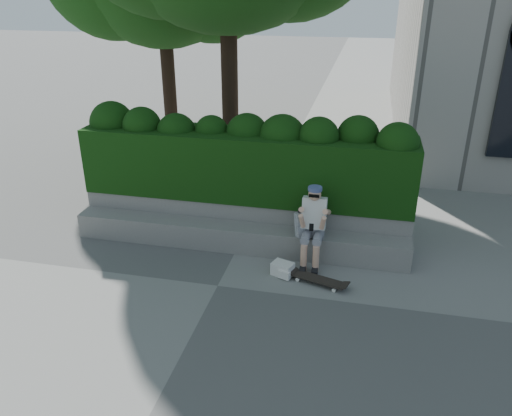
% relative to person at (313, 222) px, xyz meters
% --- Properties ---
extents(ground, '(80.00, 80.00, 0.00)m').
position_rel_person_xyz_m(ground, '(-1.36, -1.07, -0.75)').
color(ground, slate).
rests_on(ground, ground).
extents(bench_ledge, '(6.00, 0.45, 0.45)m').
position_rel_person_xyz_m(bench_ledge, '(-1.36, 0.18, -0.53)').
color(bench_ledge, gray).
rests_on(bench_ledge, ground).
extents(planter_wall, '(6.00, 0.50, 0.75)m').
position_rel_person_xyz_m(planter_wall, '(-1.36, 0.66, -0.38)').
color(planter_wall, gray).
rests_on(planter_wall, ground).
extents(hedge, '(6.00, 1.00, 1.20)m').
position_rel_person_xyz_m(hedge, '(-1.36, 0.88, 0.60)').
color(hedge, black).
rests_on(hedge, planter_wall).
extents(person, '(0.40, 0.76, 1.38)m').
position_rel_person_xyz_m(person, '(0.00, 0.00, 0.00)').
color(person, gray).
rests_on(person, ground).
extents(skateboard, '(0.91, 0.47, 0.09)m').
position_rel_person_xyz_m(skateboard, '(0.18, -0.66, -0.67)').
color(skateboard, black).
rests_on(skateboard, ground).
extents(backpack_plaid, '(0.32, 0.28, 0.41)m').
position_rel_person_xyz_m(backpack_plaid, '(-0.16, 0.08, -0.09)').
color(backpack_plaid, '#B4B5BA').
rests_on(backpack_plaid, bench_ledge).
extents(backpack_ground, '(0.39, 0.33, 0.22)m').
position_rel_person_xyz_m(backpack_ground, '(-0.41, -0.51, -0.64)').
color(backpack_ground, silver).
rests_on(backpack_ground, ground).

